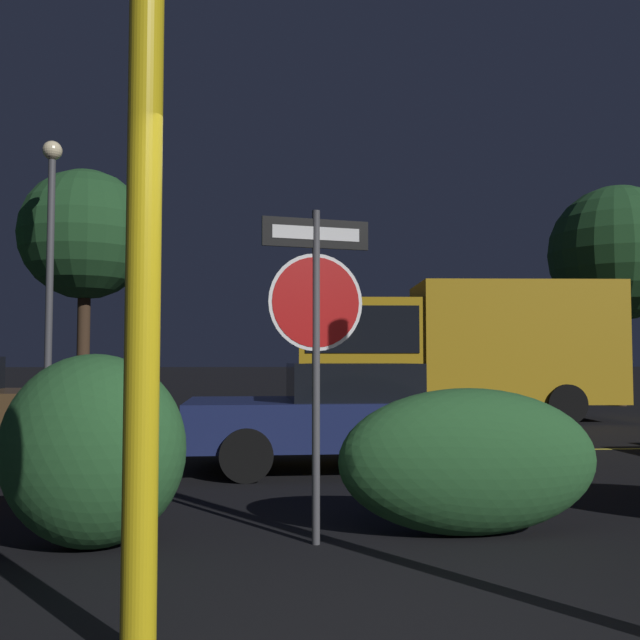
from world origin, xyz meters
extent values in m
cube|color=gold|center=(0.00, 7.27, 0.00)|extent=(34.79, 0.12, 0.01)
cylinder|color=#4C4C51|center=(-0.35, 2.10, 1.24)|extent=(0.06, 0.06, 2.48)
cylinder|color=white|center=(-0.35, 2.10, 1.79)|extent=(0.72, 0.16, 0.74)
cylinder|color=#B71414|center=(-0.35, 2.10, 1.79)|extent=(0.67, 0.16, 0.68)
cube|color=black|center=(-0.35, 2.10, 2.31)|extent=(0.82, 0.20, 0.22)
cube|color=white|center=(-0.35, 2.10, 2.31)|extent=(0.67, 0.17, 0.10)
cylinder|color=yellow|center=(-1.31, 0.14, 1.75)|extent=(0.16, 0.16, 3.50)
ellipsoid|color=#285B2D|center=(-1.97, 2.14, 0.70)|extent=(1.33, 1.02, 1.40)
ellipsoid|color=#285B2D|center=(0.86, 2.27, 0.57)|extent=(2.05, 0.79, 1.14)
cylinder|color=black|center=(-3.61, 6.32, 0.30)|extent=(0.61, 0.22, 0.60)
cube|color=navy|center=(0.28, 5.73, 0.58)|extent=(3.87, 1.96, 0.56)
cube|color=black|center=(0.40, 5.73, 1.08)|extent=(1.56, 1.66, 0.46)
cylinder|color=black|center=(-0.90, 4.80, 0.30)|extent=(0.60, 0.21, 0.60)
cylinder|color=black|center=(-0.93, 6.63, 0.30)|extent=(0.60, 0.21, 0.60)
cylinder|color=black|center=(1.49, 4.84, 0.30)|extent=(0.60, 0.21, 0.60)
cylinder|color=black|center=(1.46, 6.66, 0.30)|extent=(0.60, 0.21, 0.60)
sphere|color=#F4EFCC|center=(-1.66, 5.11, 0.61)|extent=(0.14, 0.14, 0.14)
sphere|color=#F4EFCC|center=(-1.68, 6.29, 0.61)|extent=(0.14, 0.14, 0.14)
cube|color=gold|center=(1.51, 12.80, 1.54)|extent=(2.83, 2.38, 2.29)
cube|color=black|center=(1.51, 12.80, 2.00)|extent=(2.56, 2.41, 1.01)
cube|color=gold|center=(5.03, 12.56, 1.74)|extent=(4.53, 2.63, 2.68)
cylinder|color=black|center=(1.50, 11.68, 0.42)|extent=(0.86, 0.34, 0.84)
cylinder|color=black|center=(1.66, 13.92, 0.42)|extent=(0.86, 0.34, 0.84)
cylinder|color=black|center=(5.73, 11.39, 0.42)|extent=(0.86, 0.34, 0.84)
cylinder|color=black|center=(5.89, 13.63, 0.42)|extent=(0.86, 0.34, 0.84)
cylinder|color=#4C4C51|center=(-5.35, 12.86, 2.90)|extent=(0.16, 0.16, 5.79)
sphere|color=#F9E5B2|center=(-5.35, 12.86, 6.01)|extent=(0.43, 0.43, 0.43)
cylinder|color=#422D1E|center=(-5.21, 15.43, 1.69)|extent=(0.32, 0.32, 3.38)
sphere|color=#235128|center=(-5.21, 15.43, 4.58)|extent=(3.33, 3.33, 3.33)
cylinder|color=#422D1E|center=(9.87, 16.94, 1.54)|extent=(0.32, 0.32, 3.07)
sphere|color=#235128|center=(9.87, 16.94, 4.51)|extent=(4.01, 4.01, 4.01)
camera|label=1|loc=(-0.78, -3.20, 1.36)|focal=40.00mm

